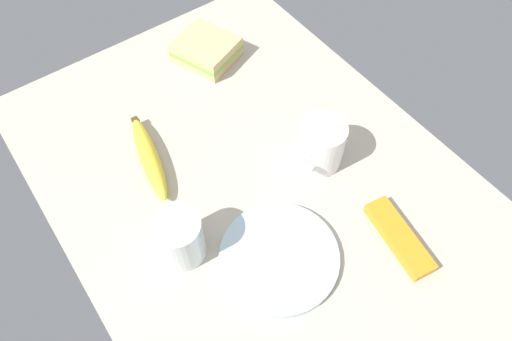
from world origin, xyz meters
TOP-DOWN VIEW (x-y plane):
  - tabletop at (0.00, 0.00)cm, footprint 90.00×64.00cm
  - plate_of_food at (13.67, -5.59)cm, footprint 18.60×18.60cm
  - coffee_mug_black at (3.11, 11.35)cm, footprint 7.82×10.09cm
  - sandwich_main at (-30.16, 9.54)cm, footprint 14.16×13.50cm
  - glass_of_milk at (3.85, -16.82)cm, footprint 7.20×7.20cm
  - banana at (-13.99, -12.79)cm, footprint 18.83×7.26cm
  - snack_bar at (22.32, 11.49)cm, footprint 14.22×6.25cm

SIDE VIEW (x-z plane):
  - tabletop at x=0.00cm, z-range 0.00..2.00cm
  - plate_of_food at x=13.67cm, z-range 2.00..3.20cm
  - snack_bar at x=22.32cm, z-range 2.00..4.00cm
  - banana at x=-13.99cm, z-range 2.00..5.20cm
  - sandwich_main at x=-30.16cm, z-range 2.00..6.40cm
  - glass_of_milk at x=3.85cm, z-range 1.63..10.64cm
  - coffee_mug_black at x=3.11cm, z-range 2.14..11.07cm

